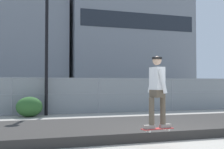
{
  "coord_description": "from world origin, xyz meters",
  "views": [
    {
      "loc": [
        -3.78,
        -6.52,
        1.54
      ],
      "look_at": [
        -0.56,
        3.9,
        1.89
      ],
      "focal_mm": 45.75,
      "sensor_mm": 36.0,
      "label": 1
    }
  ],
  "objects": [
    {
      "name": "office_block",
      "position": [
        13.06,
        39.23,
        9.0
      ],
      "size": [
        19.95,
        11.27,
        17.99
      ],
      "color": "slate",
      "rests_on": "ground_plane"
    },
    {
      "name": "parked_car_near",
      "position": [
        -4.66,
        10.89,
        0.84
      ],
      "size": [
        4.52,
        2.18,
        1.66
      ],
      "color": "#566B4C",
      "rests_on": "ground_plane"
    },
    {
      "name": "shrub_left",
      "position": [
        -3.53,
        7.28,
        0.47
      ],
      "size": [
        1.21,
        0.99,
        0.93
      ],
      "color": "#2D5B28",
      "rests_on": "ground_plane"
    },
    {
      "name": "skateboard",
      "position": [
        -0.75,
        -0.36,
        0.47
      ],
      "size": [
        0.81,
        0.27,
        0.07
      ],
      "color": "#B22D2D"
    },
    {
      "name": "ground_plane",
      "position": [
        0.0,
        0.0,
        0.0
      ],
      "size": [
        120.0,
        120.0,
        0.0
      ],
      "primitive_type": "plane",
      "color": "#9E998E"
    },
    {
      "name": "chain_fence",
      "position": [
        -0.0,
        8.08,
        0.93
      ],
      "size": [
        17.4,
        0.06,
        1.85
      ],
      "color": "gray",
      "rests_on": "ground_plane"
    },
    {
      "name": "skater",
      "position": [
        -0.75,
        -0.36,
        1.45
      ],
      "size": [
        0.73,
        0.6,
        1.71
      ],
      "color": "gray",
      "rests_on": "skateboard"
    },
    {
      "name": "street_lamp",
      "position": [
        -2.73,
        7.75,
        4.48
      ],
      "size": [
        0.44,
        0.44,
        7.27
      ],
      "color": "black",
      "rests_on": "ground_plane"
    },
    {
      "name": "parked_car_mid",
      "position": [
        0.77,
        11.17,
        0.84
      ],
      "size": [
        4.56,
        2.27,
        1.66
      ],
      "color": "maroon",
      "rests_on": "ground_plane"
    },
    {
      "name": "gravel_berm",
      "position": [
        0.0,
        2.15,
        0.13
      ],
      "size": [
        14.97,
        3.62,
        0.26
      ],
      "primitive_type": "cube",
      "color": "#33302D",
      "rests_on": "ground_plane"
    }
  ]
}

